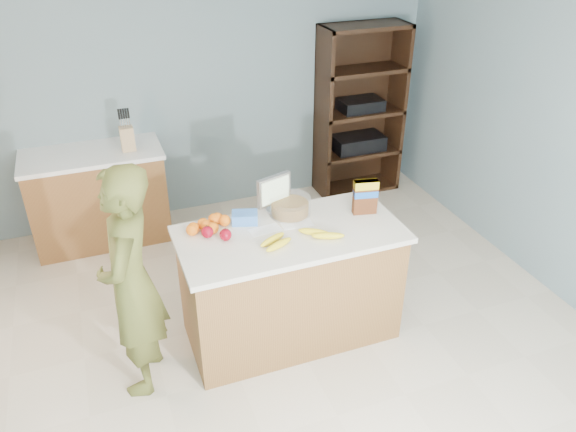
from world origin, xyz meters
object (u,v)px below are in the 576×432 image
object	(u,v)px
shelving_unit	(358,114)
person	(131,284)
tv	(274,191)
cereal_box	(365,194)
counter_peninsula	(290,288)

from	to	relation	value
shelving_unit	person	bearing A→B (deg)	-141.19
person	tv	world-z (taller)	person
shelving_unit	person	xyz separation A→B (m)	(-2.65, -2.13, -0.06)
cereal_box	counter_peninsula	bearing A→B (deg)	-174.23
counter_peninsula	person	distance (m)	1.17
counter_peninsula	tv	world-z (taller)	tv
shelving_unit	cereal_box	xyz separation A→B (m)	(-0.95, -1.99, 0.19)
tv	cereal_box	distance (m)	0.66
person	tv	xyz separation A→B (m)	(1.09, 0.40, 0.25)
person	shelving_unit	bearing A→B (deg)	145.76
person	cereal_box	bearing A→B (deg)	111.70
counter_peninsula	tv	distance (m)	0.72
tv	cereal_box	size ratio (longest dim) A/B	1.09
shelving_unit	tv	bearing A→B (deg)	-131.99
shelving_unit	cereal_box	world-z (taller)	shelving_unit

